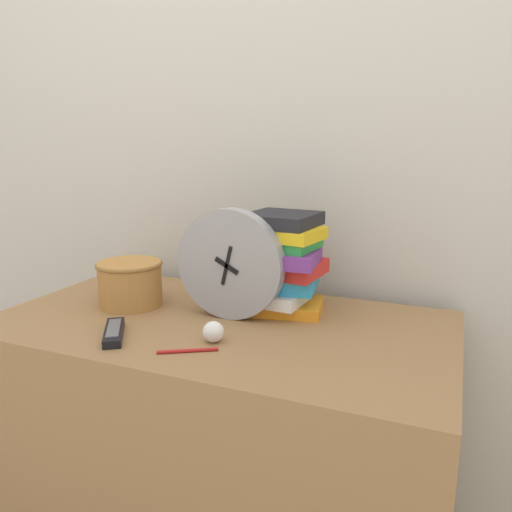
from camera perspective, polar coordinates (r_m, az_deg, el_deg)
name	(u,v)px	position (r m, az deg, el deg)	size (l,w,h in m)	color
wall_back	(274,136)	(1.57, 2.02, 13.55)	(6.00, 0.04, 2.40)	beige
desk	(221,447)	(1.46, -3.97, -20.96)	(1.17, 0.63, 0.73)	olive
desk_clock	(230,264)	(1.28, -2.99, -0.93)	(0.29, 0.05, 0.29)	#99999E
book_stack	(280,263)	(1.34, 2.81, -0.82)	(0.26, 0.23, 0.27)	orange
basket	(130,282)	(1.44, -14.20, -2.87)	(0.18, 0.18, 0.12)	#B27A3D
tv_remote	(114,332)	(1.23, -15.93, -8.37)	(0.12, 0.15, 0.02)	black
crumpled_paper_ball	(213,332)	(1.16, -4.90, -8.62)	(0.05, 0.05, 0.05)	white
pen	(188,351)	(1.12, -7.81, -10.67)	(0.12, 0.07, 0.01)	#B21E1E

